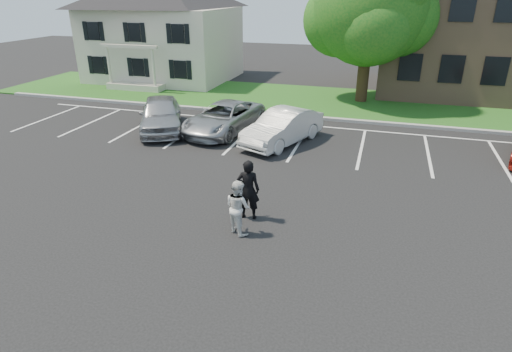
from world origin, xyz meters
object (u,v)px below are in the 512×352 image
at_px(man_white_shirt, 238,207).
at_px(car_silver_west, 161,114).
at_px(tree, 371,10).
at_px(man_black_suit, 248,190).
at_px(car_silver_minivan, 224,118).
at_px(house, 163,27).
at_px(car_white_sedan, 283,127).

distance_m(man_white_shirt, car_silver_west, 10.60).
xyz_separation_m(tree, man_black_suit, (-2.37, -16.12, -4.40)).
height_order(man_white_shirt, car_silver_minivan, man_white_shirt).
xyz_separation_m(man_white_shirt, car_silver_minivan, (-3.73, 8.78, -0.10)).
xyz_separation_m(tree, car_silver_minivan, (-6.12, -8.25, -4.63)).
relative_size(house, tree, 1.17).
distance_m(tree, man_black_suit, 16.88).
relative_size(tree, man_black_suit, 4.63).
relative_size(house, car_silver_minivan, 2.00).
bearing_deg(man_white_shirt, man_black_suit, -57.80).
height_order(man_black_suit, car_white_sedan, man_black_suit).
relative_size(man_black_suit, car_white_sedan, 0.41).
bearing_deg(car_silver_minivan, house, 138.33).
xyz_separation_m(house, tree, (15.24, -3.24, 1.52)).
bearing_deg(tree, house, 167.98).
bearing_deg(house, man_white_shirt, -57.62).
bearing_deg(man_black_suit, car_white_sedan, -93.07).
height_order(car_silver_minivan, car_white_sedan, car_white_sedan).
xyz_separation_m(man_white_shirt, car_silver_west, (-6.81, 8.13, 0.01)).
bearing_deg(man_black_suit, man_white_shirt, 80.59).
distance_m(house, car_silver_west, 13.89).
height_order(man_white_shirt, car_white_sedan, man_white_shirt).
bearing_deg(tree, man_white_shirt, -97.98).
bearing_deg(house, car_silver_west, -63.55).
bearing_deg(tree, car_silver_west, -135.95).
relative_size(house, man_black_suit, 5.42).
distance_m(car_silver_west, car_silver_minivan, 3.15).
xyz_separation_m(car_silver_west, car_white_sedan, (6.22, -0.17, -0.07)).
distance_m(car_silver_west, car_white_sedan, 6.22).
relative_size(tree, car_silver_west, 1.81).
relative_size(man_white_shirt, car_silver_west, 0.34).
relative_size(car_silver_west, car_silver_minivan, 0.94).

